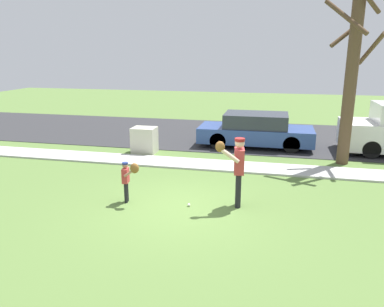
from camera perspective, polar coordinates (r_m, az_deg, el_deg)
The scene contains 9 objects.
ground_plane at distance 12.59m, azimuth 2.61°, elevation -1.98°, with size 48.00×48.00×0.00m, color #567538.
sidewalk_strip at distance 12.68m, azimuth 2.69°, elevation -1.72°, with size 36.00×1.20×0.06m, color #B2B2AD.
road_surface at distance 17.47m, azimuth 5.60°, elevation 2.87°, with size 36.00×6.80×0.02m, color #2D2D30.
person_adult at distance 9.12m, azimuth 6.88°, elevation -1.68°, with size 0.68×0.70×1.73m.
person_child at distance 9.53m, azimuth -9.68°, elevation -3.38°, with size 0.50×0.39×1.09m.
baseball at distance 9.41m, azimuth -0.49°, elevation -7.79°, with size 0.07×0.07×0.07m, color white.
utility_cabinet at distance 14.29m, azimuth -7.22°, elevation 2.01°, with size 0.88×0.71×0.97m, color beige.
street_tree_near at distance 13.44m, azimuth 23.04°, elevation 11.32°, with size 1.85×1.89×5.83m.
parked_wagon_blue at distance 15.33m, azimuth 9.61°, elevation 3.49°, with size 4.50×1.80×1.33m.
Camera 1 is at (2.11, -8.35, 3.70)m, focal length 35.21 mm.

